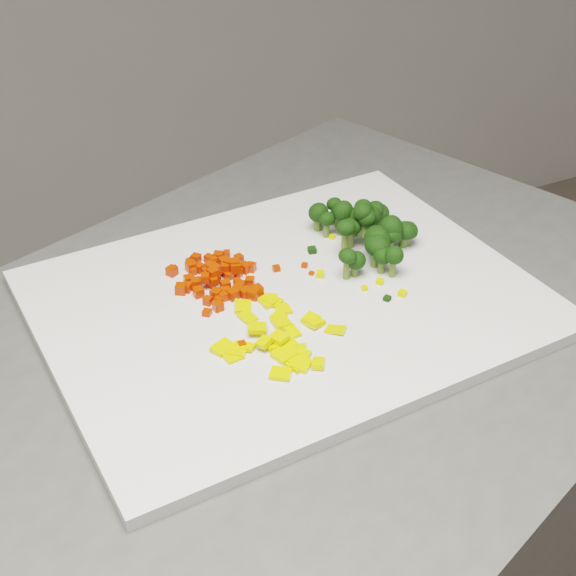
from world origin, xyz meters
name	(u,v)px	position (x,y,z in m)	size (l,w,h in m)	color
cutting_board	(288,301)	(0.09, 0.63, 0.91)	(0.50, 0.39, 0.01)	silver
carrot_pile	(214,270)	(0.03, 0.69, 0.93)	(0.11, 0.11, 0.03)	red
pepper_pile	(281,329)	(0.05, 0.57, 0.92)	(0.13, 0.13, 0.02)	yellow
broccoli_pile	(361,226)	(0.20, 0.67, 0.94)	(0.13, 0.13, 0.06)	black
carrot_cube_0	(253,294)	(0.06, 0.64, 0.92)	(0.01, 0.01, 0.01)	red
carrot_cube_1	(191,267)	(0.02, 0.72, 0.92)	(0.01, 0.01, 0.01)	red
carrot_cube_2	(213,273)	(0.03, 0.68, 0.93)	(0.01, 0.01, 0.01)	red
carrot_cube_3	(251,292)	(0.06, 0.65, 0.92)	(0.01, 0.01, 0.01)	red
carrot_cube_4	(224,262)	(0.05, 0.70, 0.92)	(0.01, 0.01, 0.01)	red
carrot_cube_5	(238,282)	(0.05, 0.67, 0.92)	(0.01, 0.01, 0.01)	red
carrot_cube_6	(238,266)	(0.06, 0.70, 0.92)	(0.01, 0.01, 0.01)	red
carrot_cube_7	(209,274)	(0.02, 0.69, 0.93)	(0.01, 0.01, 0.01)	red
carrot_cube_8	(226,268)	(0.05, 0.70, 0.92)	(0.01, 0.01, 0.01)	red
carrot_cube_9	(225,285)	(0.04, 0.67, 0.92)	(0.01, 0.01, 0.01)	red
carrot_cube_10	(240,285)	(0.05, 0.66, 0.92)	(0.01, 0.01, 0.01)	red
carrot_cube_11	(215,278)	(0.03, 0.69, 0.92)	(0.01, 0.01, 0.01)	red
carrot_cube_12	(218,308)	(0.01, 0.64, 0.92)	(0.01, 0.01, 0.01)	red
carrot_cube_13	(218,257)	(0.05, 0.73, 0.92)	(0.01, 0.01, 0.01)	red
carrot_cube_14	(227,253)	(0.06, 0.73, 0.92)	(0.01, 0.01, 0.01)	red
carrot_cube_15	(238,291)	(0.04, 0.65, 0.92)	(0.01, 0.01, 0.01)	red
carrot_cube_16	(229,276)	(0.05, 0.69, 0.92)	(0.01, 0.01, 0.01)	red
carrot_cube_17	(225,268)	(0.05, 0.69, 0.92)	(0.01, 0.01, 0.01)	red
carrot_cube_18	(209,258)	(0.04, 0.73, 0.92)	(0.01, 0.01, 0.01)	red
carrot_cube_19	(200,268)	(0.02, 0.71, 0.92)	(0.01, 0.01, 0.01)	red
carrot_cube_20	(219,300)	(0.02, 0.65, 0.92)	(0.01, 0.01, 0.01)	red
carrot_cube_21	(189,280)	(0.01, 0.70, 0.92)	(0.01, 0.01, 0.01)	red
carrot_cube_22	(235,264)	(0.06, 0.69, 0.93)	(0.01, 0.01, 0.01)	red
carrot_cube_23	(228,263)	(0.05, 0.70, 0.93)	(0.01, 0.01, 0.01)	red
carrot_cube_24	(208,266)	(0.03, 0.71, 0.92)	(0.01, 0.01, 0.01)	red
carrot_cube_25	(174,270)	(0.00, 0.72, 0.92)	(0.01, 0.01, 0.01)	red
carrot_cube_26	(250,282)	(0.06, 0.67, 0.92)	(0.01, 0.01, 0.01)	red
carrot_cube_27	(215,270)	(0.03, 0.69, 0.93)	(0.01, 0.01, 0.01)	red
carrot_cube_28	(190,261)	(0.02, 0.73, 0.92)	(0.01, 0.01, 0.01)	red
carrot_cube_29	(246,268)	(0.07, 0.69, 0.92)	(0.01, 0.01, 0.01)	red
carrot_cube_30	(223,297)	(0.03, 0.65, 0.92)	(0.01, 0.01, 0.01)	red
carrot_cube_31	(211,283)	(0.03, 0.68, 0.92)	(0.01, 0.01, 0.01)	red
carrot_cube_32	(217,280)	(0.03, 0.69, 0.92)	(0.01, 0.01, 0.01)	red
carrot_cube_33	(227,267)	(0.05, 0.70, 0.92)	(0.01, 0.01, 0.01)	red
carrot_cube_34	(235,264)	(0.06, 0.70, 0.92)	(0.01, 0.01, 0.01)	red
carrot_cube_35	(213,274)	(0.03, 0.69, 0.93)	(0.01, 0.01, 0.01)	red
carrot_cube_36	(216,292)	(0.02, 0.66, 0.92)	(0.01, 0.01, 0.01)	red
carrot_cube_37	(218,306)	(0.02, 0.64, 0.92)	(0.01, 0.01, 0.01)	red
carrot_cube_38	(226,291)	(0.03, 0.66, 0.92)	(0.01, 0.01, 0.01)	red
carrot_cube_39	(196,283)	(0.01, 0.69, 0.92)	(0.01, 0.01, 0.01)	red
carrot_cube_40	(196,258)	(0.03, 0.73, 0.92)	(0.01, 0.01, 0.01)	red
carrot_cube_41	(214,260)	(0.04, 0.71, 0.93)	(0.01, 0.01, 0.01)	red
carrot_cube_42	(193,282)	(0.01, 0.69, 0.92)	(0.01, 0.01, 0.01)	red
carrot_cube_43	(210,267)	(0.03, 0.70, 0.93)	(0.01, 0.01, 0.01)	red
carrot_cube_44	(257,291)	(0.06, 0.65, 0.92)	(0.01, 0.01, 0.01)	red
carrot_cube_45	(216,294)	(0.02, 0.66, 0.92)	(0.01, 0.01, 0.01)	red
carrot_cube_46	(192,283)	(0.01, 0.69, 0.92)	(0.01, 0.01, 0.01)	red
carrot_cube_47	(245,293)	(0.05, 0.65, 0.92)	(0.01, 0.01, 0.01)	red
carrot_cube_48	(233,294)	(0.04, 0.65, 0.92)	(0.01, 0.01, 0.01)	red
carrot_cube_49	(207,278)	(0.02, 0.69, 0.92)	(0.01, 0.01, 0.01)	red
carrot_cube_50	(238,272)	(0.06, 0.69, 0.92)	(0.01, 0.01, 0.01)	red
carrot_cube_51	(218,293)	(0.03, 0.66, 0.92)	(0.01, 0.01, 0.01)	red
carrot_cube_52	(181,289)	(-0.01, 0.68, 0.92)	(0.01, 0.01, 0.01)	red
carrot_cube_53	(187,287)	(0.00, 0.68, 0.92)	(0.01, 0.01, 0.01)	red
carrot_cube_54	(239,288)	(0.05, 0.66, 0.92)	(0.01, 0.01, 0.01)	red
carrot_cube_55	(172,271)	(0.00, 0.72, 0.92)	(0.01, 0.01, 0.01)	red
carrot_cube_56	(199,292)	(0.01, 0.67, 0.92)	(0.01, 0.01, 0.01)	red
carrot_cube_57	(239,258)	(0.07, 0.71, 0.92)	(0.01, 0.01, 0.01)	red
carrot_cube_58	(208,301)	(0.01, 0.65, 0.92)	(0.01, 0.01, 0.01)	red
carrot_cube_59	(213,263)	(0.04, 0.71, 0.92)	(0.01, 0.01, 0.01)	red
carrot_cube_60	(242,265)	(0.07, 0.70, 0.92)	(0.01, 0.01, 0.01)	red
carrot_cube_61	(214,281)	(0.03, 0.68, 0.92)	(0.01, 0.01, 0.01)	red
carrot_cube_62	(236,268)	(0.06, 0.69, 0.93)	(0.01, 0.01, 0.01)	red
carrot_cube_63	(193,271)	(0.02, 0.71, 0.92)	(0.01, 0.01, 0.01)	red
carrot_cube_64	(205,278)	(0.02, 0.68, 0.93)	(0.01, 0.01, 0.01)	red
carrot_cube_65	(219,272)	(0.04, 0.70, 0.92)	(0.01, 0.01, 0.01)	red
carrot_cube_66	(206,271)	(0.03, 0.69, 0.92)	(0.01, 0.01, 0.01)	red
carrot_cube_67	(218,270)	(0.04, 0.70, 0.92)	(0.01, 0.01, 0.01)	red
carrot_cube_68	(215,280)	(0.03, 0.69, 0.92)	(0.01, 0.01, 0.01)	red
carrot_cube_69	(251,267)	(0.07, 0.69, 0.92)	(0.01, 0.01, 0.01)	red
pepper_chunk_0	(285,355)	(0.04, 0.54, 0.92)	(0.02, 0.02, 0.01)	yellow
pepper_chunk_1	(223,347)	(0.00, 0.58, 0.92)	(0.02, 0.02, 0.00)	yellow
pepper_chunk_2	(264,342)	(0.03, 0.56, 0.92)	(0.01, 0.01, 0.01)	yellow
pepper_chunk_3	(281,352)	(0.04, 0.55, 0.92)	(0.01, 0.02, 0.00)	yellow
pepper_chunk_4	(274,302)	(0.07, 0.62, 0.92)	(0.01, 0.02, 0.00)	yellow
pepper_chunk_5	(232,355)	(0.00, 0.57, 0.92)	(0.02, 0.02, 0.00)	yellow
pepper_chunk_6	(286,344)	(0.05, 0.56, 0.92)	(0.02, 0.02, 0.00)	yellow
pepper_chunk_7	(318,363)	(0.07, 0.52, 0.92)	(0.02, 0.01, 0.00)	yellow
pepper_chunk_8	(312,319)	(0.09, 0.58, 0.92)	(0.01, 0.01, 0.01)	yellow
pepper_chunk_9	(299,357)	(0.05, 0.53, 0.92)	(0.02, 0.02, 0.00)	yellow
pepper_chunk_10	(292,358)	(0.05, 0.54, 0.92)	(0.02, 0.01, 0.00)	yellow
pepper_chunk_11	(248,317)	(0.04, 0.61, 0.91)	(0.02, 0.01, 0.00)	yellow
pepper_chunk_12	(279,337)	(0.05, 0.56, 0.92)	(0.02, 0.01, 0.00)	yellow
pepper_chunk_13	(243,307)	(0.04, 0.63, 0.92)	(0.02, 0.02, 0.00)	yellow
pepper_chunk_14	(336,329)	(0.11, 0.56, 0.91)	(0.01, 0.02, 0.00)	yellow
pepper_chunk_15	(278,317)	(0.06, 0.60, 0.92)	(0.01, 0.01, 0.00)	yellow
pepper_chunk_16	(270,302)	(0.07, 0.63, 0.91)	(0.02, 0.02, 0.00)	yellow
pepper_chunk_17	(281,374)	(0.03, 0.52, 0.91)	(0.02, 0.02, 0.00)	yellow
pepper_chunk_18	(298,349)	(0.06, 0.55, 0.92)	(0.02, 0.01, 0.00)	yellow
pepper_chunk_19	(313,322)	(0.09, 0.58, 0.92)	(0.02, 0.02, 0.01)	yellow
pepper_chunk_20	(292,332)	(0.07, 0.57, 0.92)	(0.02, 0.01, 0.00)	yellow
pepper_chunk_21	(269,301)	(0.07, 0.63, 0.92)	(0.01, 0.02, 0.00)	yellow
pepper_chunk_22	(300,363)	(0.05, 0.53, 0.92)	(0.02, 0.02, 0.00)	yellow
pepper_chunk_23	(281,323)	(0.06, 0.59, 0.92)	(0.02, 0.02, 0.01)	yellow
pepper_chunk_24	(257,328)	(0.03, 0.59, 0.92)	(0.02, 0.02, 0.00)	yellow
pepper_chunk_25	(244,346)	(0.01, 0.57, 0.91)	(0.02, 0.01, 0.00)	yellow
pepper_chunk_26	(283,309)	(0.07, 0.61, 0.92)	(0.01, 0.02, 0.00)	yellow
pepper_chunk_27	(301,365)	(0.05, 0.52, 0.92)	(0.02, 0.01, 0.01)	yellow
pepper_chunk_28	(231,352)	(0.00, 0.57, 0.91)	(0.02, 0.01, 0.00)	yellow
pepper_chunk_29	(236,352)	(0.00, 0.57, 0.92)	(0.02, 0.02, 0.00)	yellow
pepper_chunk_30	(274,346)	(0.04, 0.56, 0.92)	(0.01, 0.01, 0.00)	yellow
pepper_chunk_31	(271,298)	(0.07, 0.63, 0.92)	(0.01, 0.01, 0.00)	yellow
broccoli_floret_0	(404,235)	(0.25, 0.66, 0.93)	(0.03, 0.03, 0.03)	black
broccoli_floret_1	(318,218)	(0.18, 0.73, 0.93)	(0.03, 0.03, 0.03)	black
broccoli_floret_2	(361,220)	(0.21, 0.68, 0.95)	(0.03, 0.03, 0.04)	black
broccoli_floret_3	(347,264)	(0.16, 0.63, 0.93)	(0.03, 0.03, 0.04)	black
broccoli_floret_4	(376,244)	(0.21, 0.65, 0.93)	(0.04, 0.04, 0.04)	black
broccoli_floret_5	(374,216)	(0.24, 0.71, 0.93)	(0.03, 0.03, 0.03)	black
broccoli_floret_6	(326,225)	(0.18, 0.72, 0.93)	(0.03, 0.03, 0.03)	black
broccoli_floret_7	(351,233)	(0.20, 0.69, 0.93)	(0.03, 0.03, 0.04)	black
broccoli_floret_8	(379,217)	(0.25, 0.71, 0.93)	(0.03, 0.03, 0.03)	black
broccoli_floret_9	(370,222)	(0.23, 0.70, 0.93)	(0.03, 0.03, 0.03)	black
broccoli_floret_10	(382,261)	(0.20, 0.62, 0.93)	(0.03, 0.03, 0.03)	black
broccoli_floret_11	(355,265)	(0.17, 0.63, 0.93)	(0.03, 0.03, 0.03)	black
broccoli_floret_12	(390,240)	(0.23, 0.66, 0.93)	(0.03, 0.03, 0.03)	black
broccoli_floret_13	(348,223)	(0.21, 0.71, 0.93)	(0.03, 0.03, 0.03)	black
broccoli_floret_14	(366,216)	(0.22, 0.69, 0.94)	(0.02, 0.02, 0.03)	black
broccoli_floret_15	(345,236)	(0.18, 0.67, 0.94)	(0.03, 0.03, 0.04)	black
broccoli_floret_16	(338,216)	(0.21, 0.73, 0.93)	(0.02, 0.02, 0.03)	black
broccoli_floret_17	(389,235)	(0.23, 0.66, 0.93)	(0.04, 0.04, 0.04)	black
broccoli_floret_18	(365,223)	(0.21, 0.68, 0.94)	(0.03, 0.03, 0.03)	black
broccoli_floret_19	(333,211)	(0.20, 0.74, 0.93)	(0.03, 0.03, 0.03)	black
broccoli_floret_20	(366,224)	(0.21, 0.68, 0.94)	(0.03, 0.03, 0.03)	black
broccoli_floret_21	(393,263)	(0.21, 0.61, 0.93)	(0.03, 0.03, 0.03)	black
broccoli_floret_22	(408,235)	(0.26, 0.66, 0.93)	(0.03, 0.03, 0.03)	black
broccoli_floret_23	(342,219)	(0.20, 0.71, 0.93)	(0.04, 0.04, 0.04)	black
broccoli_floret_24	(362,215)	(0.21, 0.69, 0.95)	(0.03, 0.03, 0.04)	black
broccoli_floret_25	(376,252)	(0.20, 0.64, 0.93)	(0.04, 0.04, 0.04)	black
broccoli_floret_26	(355,222)	(0.21, 0.70, 0.93)	(0.03, 0.03, 0.04)	black
stray_bit_0	(364,288)	(0.17, 0.60, 0.92)	(0.01, 0.01, 0.00)	yellow
stray_bit_1	(380,282)	(0.19, 0.61, 0.92)	(0.01, 0.01, 0.01)	yellow
stray_bit_2	(207,313)	(0.00, 0.64, 0.92)	(0.01, 0.01, 0.01)	red
stray_bit_3	(305,265)	(0.13, 0.67, 0.92)	(0.01, 0.01, 0.00)	red
stray_bit_4	(311,273)	(0.13, 0.65, 0.91)	(0.01, 0.01, 0.00)	red
stray_bit_5	(242,344)	(0.01, 0.57, 0.92)	(0.01, 0.01, 0.01)	red
stray_bit_6	(387,298)	(0.18, 0.58, 0.92)	(0.01, 0.01, 0.00)	black
stray_bit_7	(312,250)	(0.15, 0.69, 0.92)	(0.01, 0.01, 0.01)	black
stray_bit_8	(320,274)	(0.14, 0.65, 0.92)	(0.01, 0.01, 0.01)	yellow
stray_bit_9	(402,293)	(0.20, 0.58, 0.92)	(0.01, 0.01, 0.01)	yellow
stray_bit_10	(332,237)	(0.19, 0.71, 0.92)	(0.01, 0.01, 0.00)	yellow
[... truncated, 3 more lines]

